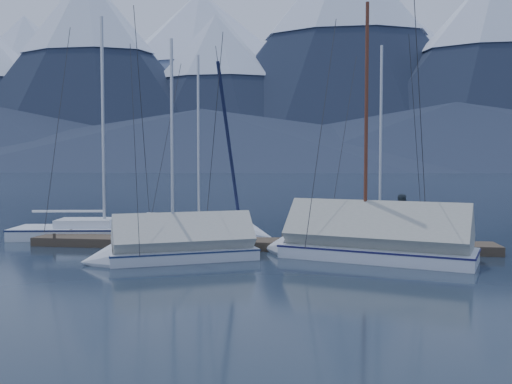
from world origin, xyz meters
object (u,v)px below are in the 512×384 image
at_px(sailboat_open_mid, 209,234).
at_px(sailboat_open_right, 391,238).
at_px(person, 403,219).
at_px(sailboat_open_left, 117,234).
at_px(sailboat_covered_far, 170,249).
at_px(sailboat_covered_near, 360,244).

xyz_separation_m(sailboat_open_mid, sailboat_open_right, (7.91, -0.08, 0.00)).
bearing_deg(sailboat_open_right, person, -87.07).
distance_m(sailboat_open_left, sailboat_open_right, 11.91).
relative_size(sailboat_open_right, sailboat_covered_far, 1.11).
relative_size(sailboat_open_left, sailboat_covered_near, 1.09).
bearing_deg(sailboat_open_mid, sailboat_open_left, -170.20).
distance_m(sailboat_open_right, sailboat_covered_far, 9.78).
xyz_separation_m(sailboat_covered_near, person, (1.63, 1.56, 0.77)).
relative_size(sailboat_open_left, sailboat_open_mid, 1.20).
xyz_separation_m(sailboat_open_left, sailboat_open_mid, (3.98, 0.69, -0.03)).
bearing_deg(sailboat_open_left, sailboat_open_mid, 9.80).
xyz_separation_m(sailboat_covered_far, person, (8.08, 2.93, 0.85)).
bearing_deg(sailboat_open_mid, sailboat_covered_far, -90.24).
bearing_deg(person, sailboat_open_mid, 76.03).
xyz_separation_m(sailboat_open_right, sailboat_covered_near, (-1.49, -4.33, 0.33)).
height_order(sailboat_open_left, sailboat_covered_near, sailboat_open_left).
bearing_deg(sailboat_open_right, sailboat_covered_near, -108.94).
height_order(sailboat_covered_near, person, sailboat_covered_near).
height_order(sailboat_open_mid, person, sailboat_open_mid).
height_order(sailboat_covered_near, sailboat_covered_far, sailboat_covered_near).
xyz_separation_m(sailboat_open_mid, sailboat_covered_far, (-0.02, -5.79, 0.25)).
bearing_deg(sailboat_open_mid, person, -19.51).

